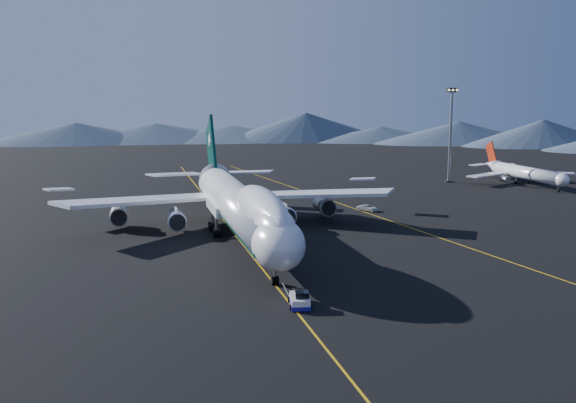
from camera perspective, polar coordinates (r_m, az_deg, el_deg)
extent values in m
plane|color=black|center=(105.58, -4.43, -3.34)|extent=(500.00, 500.00, 0.00)
cube|color=#CC970C|center=(105.57, -4.43, -3.33)|extent=(0.25, 220.00, 0.01)
cube|color=#CC970C|center=(123.35, 8.63, -1.55)|extent=(28.08, 198.09, 0.01)
cone|color=#3F4F61|center=(334.21, -18.32, 6.01)|extent=(100.00, 100.00, 12.00)
cone|color=#3F4F61|center=(338.41, -5.02, 6.48)|extent=(100.00, 100.00, 12.00)
cone|color=#3F4F61|center=(334.77, 8.28, 6.39)|extent=(100.00, 100.00, 12.00)
cone|color=#3F4F61|center=(323.44, 21.73, 5.72)|extent=(100.00, 100.00, 12.00)
cylinder|color=silver|center=(104.48, -4.47, -0.34)|extent=(6.50, 56.00, 6.50)
ellipsoid|color=silver|center=(77.57, -0.94, -3.76)|extent=(6.50, 10.40, 6.50)
ellipsoid|color=silver|center=(86.14, -2.39, -0.73)|extent=(5.13, 25.16, 5.85)
cube|color=black|center=(75.40, -0.59, -3.20)|extent=(3.60, 1.61, 1.29)
cone|color=silver|center=(136.67, -6.83, 2.27)|extent=(6.50, 12.00, 6.50)
cube|color=#033029|center=(105.61, -4.55, -0.73)|extent=(6.24, 60.00, 1.10)
cube|color=silver|center=(110.02, -4.95, -0.43)|extent=(7.50, 13.00, 1.60)
cube|color=silver|center=(114.48, -12.62, 0.11)|extent=(30.62, 23.28, 2.83)
cube|color=silver|center=(118.79, 1.50, 0.67)|extent=(30.62, 23.28, 2.83)
cylinder|color=slate|center=(111.27, -9.93, -1.53)|extent=(2.90, 5.50, 2.90)
cylinder|color=slate|center=(117.40, -14.80, -1.13)|extent=(2.90, 5.50, 2.90)
cylinder|color=slate|center=(114.18, -0.38, -1.11)|extent=(2.90, 5.50, 2.90)
cylinder|color=slate|center=(122.87, 3.20, -0.37)|extent=(2.90, 5.50, 2.90)
cube|color=#033029|center=(135.15, -6.81, 4.33)|extent=(0.55, 14.11, 15.94)
cube|color=silver|center=(137.36, -10.02, 2.40)|extent=(12.39, 9.47, 0.98)
cube|color=silver|center=(139.23, -3.85, 2.62)|extent=(12.39, 9.47, 0.98)
cylinder|color=black|center=(80.27, -1.17, -7.03)|extent=(0.90, 1.10, 1.10)
cube|color=silver|center=(72.39, 1.05, -8.76)|extent=(2.71, 4.35, 1.01)
cube|color=navy|center=(72.51, 1.05, -9.04)|extent=(2.83, 4.55, 0.46)
cube|color=black|center=(72.16, 1.05, -8.21)|extent=(1.71, 1.71, 0.83)
cylinder|color=silver|center=(179.10, 20.42, 2.39)|extent=(3.33, 28.07, 3.33)
ellipsoid|color=silver|center=(167.84, 23.12, 1.79)|extent=(3.33, 4.67, 3.33)
cone|color=silver|center=(192.92, 17.63, 3.11)|extent=(3.33, 6.14, 3.33)
cube|color=silver|center=(178.06, 17.28, 2.30)|extent=(14.73, 9.94, 0.31)
cube|color=silver|center=(187.79, 21.86, 2.39)|extent=(14.73, 9.94, 0.31)
cylinder|color=slate|center=(178.45, 18.71, 1.90)|extent=(1.67, 3.07, 1.67)
cylinder|color=slate|center=(183.85, 21.24, 1.96)|extent=(1.67, 3.07, 1.67)
cube|color=maroon|center=(192.97, 17.61, 4.11)|extent=(0.31, 5.98, 7.07)
imported|color=silver|center=(131.39, 7.13, -0.57)|extent=(4.45, 4.72, 1.24)
cylinder|color=black|center=(179.34, 14.07, 1.76)|extent=(2.33, 2.33, 0.39)
cylinder|color=slate|center=(178.19, 14.23, 5.57)|extent=(0.68, 0.68, 24.32)
cube|color=black|center=(177.85, 14.39, 9.58)|extent=(3.11, 0.78, 1.17)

